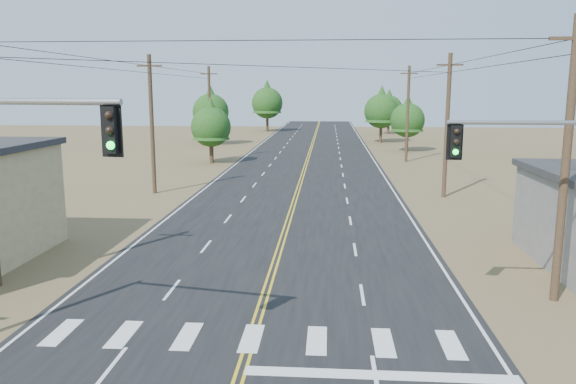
{
  "coord_description": "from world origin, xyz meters",
  "views": [
    {
      "loc": [
        2.28,
        -7.95,
        7.5
      ],
      "look_at": [
        0.69,
        13.97,
        3.5
      ],
      "focal_mm": 35.0,
      "sensor_mm": 36.0,
      "label": 1
    }
  ],
  "objects": [
    {
      "name": "road",
      "position": [
        0.0,
        30.0,
        0.01
      ],
      "size": [
        15.0,
        200.0,
        0.02
      ],
      "primitive_type": "cube",
      "color": "black",
      "rests_on": "ground"
    },
    {
      "name": "utility_pole_left_mid",
      "position": [
        -10.5,
        32.0,
        5.12
      ],
      "size": [
        1.8,
        0.3,
        10.0
      ],
      "color": "#4C3826",
      "rests_on": "ground"
    },
    {
      "name": "utility_pole_left_far",
      "position": [
        -10.5,
        52.0,
        5.12
      ],
      "size": [
        1.8,
        0.3,
        10.0
      ],
      "color": "#4C3826",
      "rests_on": "ground"
    },
    {
      "name": "utility_pole_right_near",
      "position": [
        10.5,
        12.0,
        5.12
      ],
      "size": [
        1.8,
        0.3,
        10.0
      ],
      "color": "#4C3826",
      "rests_on": "ground"
    },
    {
      "name": "utility_pole_right_mid",
      "position": [
        10.5,
        32.0,
        5.12
      ],
      "size": [
        1.8,
        0.3,
        10.0
      ],
      "color": "#4C3826",
      "rests_on": "ground"
    },
    {
      "name": "utility_pole_right_far",
      "position": [
        10.5,
        52.0,
        5.12
      ],
      "size": [
        1.8,
        0.3,
        10.0
      ],
      "color": "#4C3826",
      "rests_on": "ground"
    },
    {
      "name": "signal_mast_right",
      "position": [
        9.55,
        10.0,
        4.49
      ],
      "size": [
        5.14,
        0.4,
        6.69
      ],
      "rotation": [
        0.0,
        0.0,
        -0.01
      ],
      "color": "gray",
      "rests_on": "ground"
    },
    {
      "name": "tree_left_near",
      "position": [
        -9.84,
        49.37,
        4.18
      ],
      "size": [
        4.1,
        4.1,
        6.84
      ],
      "color": "#3F2D1E",
      "rests_on": "ground"
    },
    {
      "name": "tree_left_mid",
      "position": [
        -14.0,
        69.15,
        5.05
      ],
      "size": [
        4.96,
        4.96,
        8.26
      ],
      "color": "#3F2D1E",
      "rests_on": "ground"
    },
    {
      "name": "tree_left_far",
      "position": [
        -9.0,
        95.11,
        5.76
      ],
      "size": [
        5.65,
        5.65,
        9.42
      ],
      "color": "#3F2D1E",
      "rests_on": "ground"
    },
    {
      "name": "tree_right_near",
      "position": [
        11.92,
        62.25,
        4.29
      ],
      "size": [
        4.21,
        4.21,
        7.01
      ],
      "color": "#3F2D1E",
      "rests_on": "ground"
    },
    {
      "name": "tree_right_mid",
      "position": [
        9.81,
        74.3,
        5.02
      ],
      "size": [
        4.92,
        4.92,
        8.2
      ],
      "color": "#3F2D1E",
      "rests_on": "ground"
    },
    {
      "name": "tree_right_far",
      "position": [
        12.57,
        90.7,
        4.76
      ],
      "size": [
        4.67,
        4.67,
        7.79
      ],
      "color": "#3F2D1E",
      "rests_on": "ground"
    }
  ]
}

